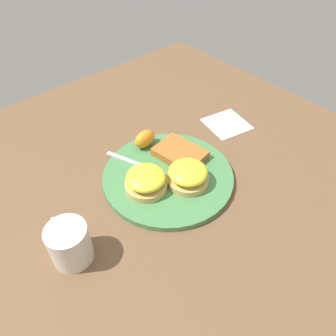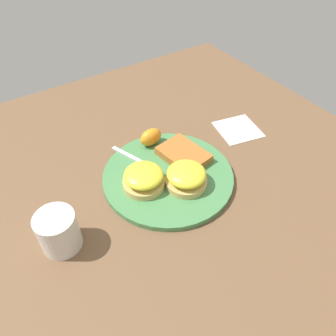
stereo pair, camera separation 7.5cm
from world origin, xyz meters
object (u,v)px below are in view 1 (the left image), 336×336
(hashbrown_patty, at_px, (180,153))
(cup, at_px, (69,243))
(sandwich_benedict_left, at_px, (145,180))
(orange_wedge, at_px, (145,139))
(sandwich_benedict_right, at_px, (188,175))
(fork, at_px, (152,170))

(hashbrown_patty, xyz_separation_m, cup, (-0.06, 0.34, 0.02))
(hashbrown_patty, relative_size, cup, 1.12)
(sandwich_benedict_left, height_order, orange_wedge, sandwich_benedict_left)
(orange_wedge, bearing_deg, sandwich_benedict_right, 177.68)
(orange_wedge, bearing_deg, cup, 117.34)
(fork, bearing_deg, orange_wedge, -27.83)
(hashbrown_patty, relative_size, orange_wedge, 1.97)
(fork, bearing_deg, sandwich_benedict_left, 124.92)
(sandwich_benedict_right, distance_m, fork, 0.09)
(sandwich_benedict_right, height_order, orange_wedge, sandwich_benedict_right)
(cup, bearing_deg, hashbrown_patty, -79.17)
(sandwich_benedict_right, distance_m, hashbrown_patty, 0.09)
(hashbrown_patty, bearing_deg, orange_wedge, 23.92)
(fork, xyz_separation_m, cup, (-0.07, 0.25, 0.03))
(sandwich_benedict_left, distance_m, sandwich_benedict_right, 0.10)
(sandwich_benedict_left, bearing_deg, cup, 100.51)
(sandwich_benedict_right, height_order, fork, sandwich_benedict_right)
(hashbrown_patty, bearing_deg, cup, 100.83)
(fork, relative_size, cup, 2.06)
(sandwich_benedict_left, xyz_separation_m, cup, (-0.04, 0.21, 0.00))
(sandwich_benedict_left, relative_size, sandwich_benedict_right, 1.00)
(sandwich_benedict_right, bearing_deg, hashbrown_patty, -31.26)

